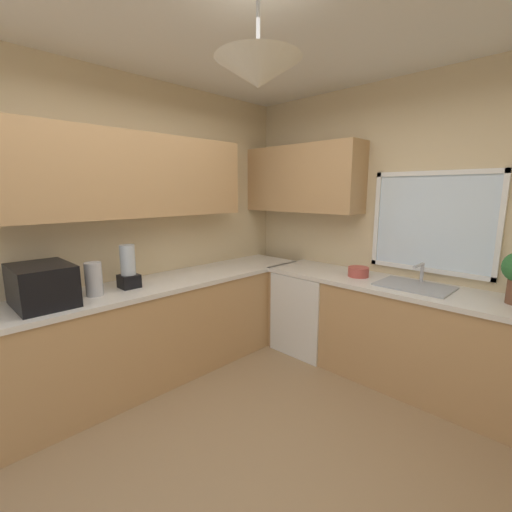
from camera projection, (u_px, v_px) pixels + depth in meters
ground_plane at (258, 466)px, 2.14m from camera, size 8.40×8.40×0.00m
room_shell at (266, 176)px, 2.35m from camera, size 3.56×3.94×2.73m
counter_run_left at (143, 334)px, 3.03m from camera, size 0.65×3.55×0.88m
counter_run_back at (402, 334)px, 3.03m from camera, size 2.65×0.65×0.88m
dishwasher at (310, 311)px, 3.68m from camera, size 0.60×0.60×0.84m
microwave at (42, 285)px, 2.42m from camera, size 0.48×0.36×0.29m
kettle at (94, 279)px, 2.65m from camera, size 0.13×0.13×0.26m
sink_assembly at (414, 285)px, 2.91m from camera, size 0.58×0.40×0.19m
bowl at (358, 272)px, 3.25m from camera, size 0.19×0.19×0.09m
blender_appliance at (128, 269)px, 2.86m from camera, size 0.15×0.15×0.36m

